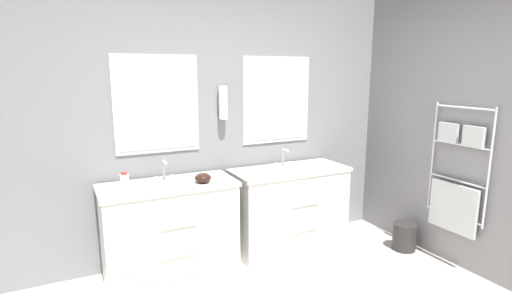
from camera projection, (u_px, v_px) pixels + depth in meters
name	position (u px, v px, depth m)	size (l,w,h in m)	color
wall_back	(220.00, 123.00, 3.90)	(5.29, 0.16, 2.60)	slate
wall_right	(446.00, 126.00, 3.77)	(0.13, 3.83, 2.60)	slate
vanity_left	(171.00, 230.00, 3.50)	(1.17, 0.58, 0.85)	white
vanity_right	(291.00, 209.00, 4.03)	(1.17, 0.58, 0.85)	white
faucet_left	(164.00, 171.00, 3.53)	(0.17, 0.11, 0.18)	silver
faucet_right	(284.00, 158.00, 4.07)	(0.17, 0.11, 0.18)	silver
toiletry_bottle	(125.00, 182.00, 3.19)	(0.07, 0.07, 0.17)	silver
amenity_bowl	(203.00, 178.00, 3.46)	(0.14, 0.14, 0.09)	black
soap_dish	(261.00, 173.00, 3.72)	(0.12, 0.08, 0.04)	white
waste_bin	(404.00, 236.00, 4.09)	(0.24, 0.24, 0.27)	#282626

